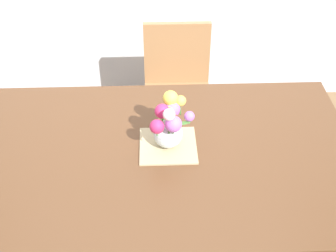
# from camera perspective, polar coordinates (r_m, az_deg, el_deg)

# --- Properties ---
(dining_table) EXTENTS (1.85, 1.14, 0.74)m
(dining_table) POSITION_cam_1_polar(r_m,az_deg,el_deg) (2.23, -1.26, -4.66)
(dining_table) COLOR brown
(dining_table) RESTS_ON ground_plane
(chair_far) EXTENTS (0.42, 0.42, 0.90)m
(chair_far) POSITION_cam_1_polar(r_m,az_deg,el_deg) (3.04, 1.15, 4.96)
(chair_far) COLOR #9E7047
(chair_far) RESTS_ON ground_plane
(placemat) EXTENTS (0.26, 0.26, 0.01)m
(placemat) POSITION_cam_1_polar(r_m,az_deg,el_deg) (2.21, 0.00, -2.37)
(placemat) COLOR tan
(placemat) RESTS_ON dining_table
(flower_vase) EXTENTS (0.20, 0.22, 0.25)m
(flower_vase) POSITION_cam_1_polar(r_m,az_deg,el_deg) (2.14, 0.14, 0.34)
(flower_vase) COLOR silver
(flower_vase) RESTS_ON placemat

